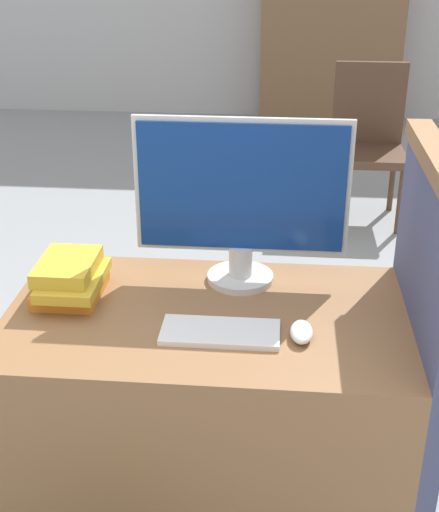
{
  "coord_description": "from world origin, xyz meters",
  "views": [
    {
      "loc": [
        0.19,
        -1.36,
        1.75
      ],
      "look_at": [
        0.04,
        0.3,
        0.96
      ],
      "focal_mm": 50.0,
      "sensor_mm": 36.0,
      "label": 1
    }
  ],
  "objects_px": {
    "mouse": "(301,332)",
    "far_chair": "(368,136)",
    "monitor": "(241,198)",
    "book_stack": "(70,279)",
    "keyboard": "(220,332)"
  },
  "relations": [
    {
      "from": "mouse",
      "to": "book_stack",
      "type": "height_order",
      "value": "book_stack"
    },
    {
      "from": "book_stack",
      "to": "far_chair",
      "type": "bearing_deg",
      "value": 66.67
    },
    {
      "from": "monitor",
      "to": "book_stack",
      "type": "xyz_separation_m",
      "value": [
        -0.48,
        -0.14,
        -0.21
      ]
    },
    {
      "from": "mouse",
      "to": "far_chair",
      "type": "bearing_deg",
      "value": 80.5
    },
    {
      "from": "monitor",
      "to": "book_stack",
      "type": "height_order",
      "value": "monitor"
    },
    {
      "from": "book_stack",
      "to": "far_chair",
      "type": "height_order",
      "value": "far_chair"
    },
    {
      "from": "monitor",
      "to": "far_chair",
      "type": "xyz_separation_m",
      "value": [
        0.64,
        2.46,
        -0.5
      ]
    },
    {
      "from": "mouse",
      "to": "far_chair",
      "type": "relative_size",
      "value": 0.11
    },
    {
      "from": "monitor",
      "to": "mouse",
      "type": "distance_m",
      "value": 0.44
    },
    {
      "from": "keyboard",
      "to": "mouse",
      "type": "height_order",
      "value": "mouse"
    },
    {
      "from": "book_stack",
      "to": "far_chair",
      "type": "distance_m",
      "value": 2.85
    },
    {
      "from": "far_chair",
      "to": "monitor",
      "type": "bearing_deg",
      "value": -106.91
    },
    {
      "from": "keyboard",
      "to": "far_chair",
      "type": "height_order",
      "value": "far_chair"
    },
    {
      "from": "keyboard",
      "to": "far_chair",
      "type": "bearing_deg",
      "value": 76.33
    },
    {
      "from": "keyboard",
      "to": "mouse",
      "type": "xyz_separation_m",
      "value": [
        0.21,
        0.0,
        0.01
      ]
    }
  ]
}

